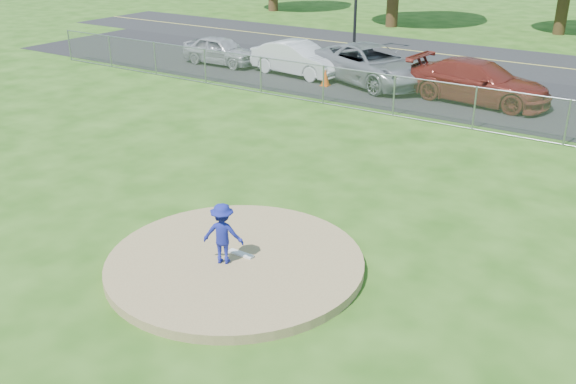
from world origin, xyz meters
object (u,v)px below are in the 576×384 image
Objects in this scene: parked_car_silver at (221,50)px; parked_car_darkred at (479,82)px; traffic_cone at (325,77)px; parked_car_gray at (370,65)px; pitcher at (223,234)px; parked_car_white at (298,58)px.

parked_car_silver is 12.89m from parked_car_darkred.
parked_car_gray reaches higher than traffic_cone.
parked_car_gray is (-4.86, 16.20, -0.01)m from pitcher.
parked_car_darkred is at bearing -89.63° from parked_car_silver.
parked_car_darkred reaches higher than pitcher.
parked_car_gray reaches higher than parked_car_white.
pitcher reaches higher than traffic_cone.
parked_car_darkred reaches higher than parked_car_silver.
parked_car_silver is 0.67× the size of parked_car_gray.
pitcher is 1.79× the size of traffic_cone.
traffic_cone is at bearing 104.49° from parked_car_darkred.
pitcher is at bearing -175.29° from parked_car_darkred.
parked_car_darkred is at bearing -72.78° from parked_car_gray.
parked_car_gray is 4.95m from parked_car_darkred.
parked_car_white reaches higher than pitcher.
pitcher is 20.26m from parked_car_silver.
parked_car_darkred is (6.35, 1.07, 0.45)m from traffic_cone.
parked_car_white is (-8.39, 15.85, -0.08)m from pitcher.
traffic_cone is at bearing -90.48° from pitcher.
traffic_cone is 2.41m from parked_car_white.
traffic_cone is 6.61m from parked_car_silver.
pitcher is 0.23× the size of parked_car_darkred.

